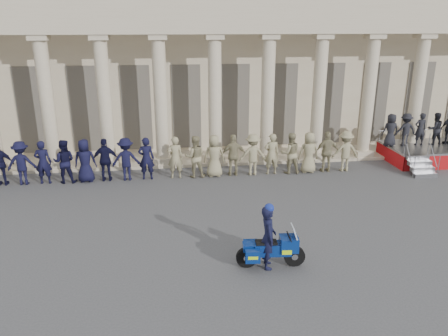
# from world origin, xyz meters

# --- Properties ---
(ground) EXTENTS (90.00, 90.00, 0.00)m
(ground) POSITION_xyz_m (0.00, 0.00, 0.00)
(ground) COLOR #3E3E40
(ground) RESTS_ON ground
(building) EXTENTS (40.00, 12.50, 9.00)m
(building) POSITION_xyz_m (-0.00, 14.74, 4.52)
(building) COLOR tan
(building) RESTS_ON ground
(officer_rank) EXTENTS (21.30, 0.74, 1.96)m
(officer_rank) POSITION_xyz_m (-2.64, 6.11, 0.98)
(officer_rank) COLOR black
(officer_rank) RESTS_ON ground
(reviewing_stand) EXTENTS (4.81, 3.93, 2.48)m
(reviewing_stand) POSITION_xyz_m (12.01, 7.11, 1.37)
(reviewing_stand) COLOR gray
(reviewing_stand) RESTS_ON ground
(motorcycle) EXTENTS (2.03, 0.84, 1.30)m
(motorcycle) POSITION_xyz_m (1.88, -1.97, 0.56)
(motorcycle) COLOR black
(motorcycle) RESTS_ON ground
(rider) EXTENTS (0.51, 0.73, 2.00)m
(rider) POSITION_xyz_m (1.77, -1.96, 0.98)
(rider) COLOR black
(rider) RESTS_ON ground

